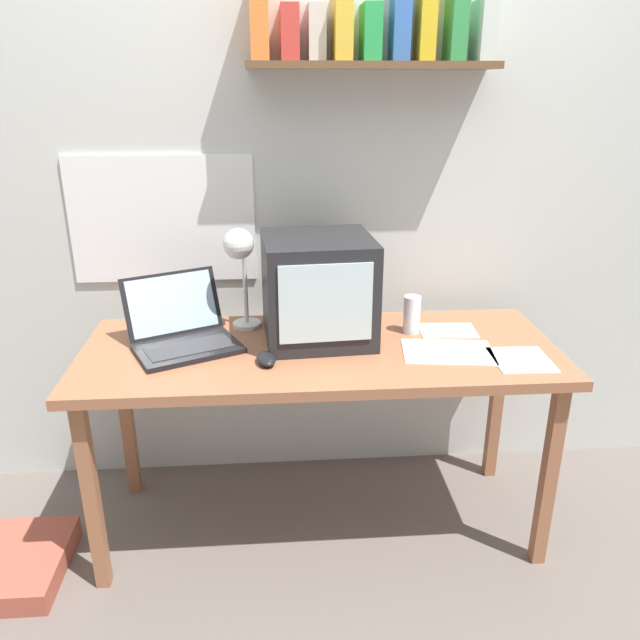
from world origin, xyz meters
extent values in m
plane|color=#665C56|center=(0.00, 0.00, 0.00)|extent=(12.00, 12.00, 0.00)
cube|color=silver|center=(0.00, 0.44, 1.30)|extent=(5.60, 0.06, 2.60)
cube|color=white|center=(-0.56, 0.40, 1.09)|extent=(0.69, 0.01, 0.48)
cube|color=brown|center=(0.20, 0.32, 1.63)|extent=(0.86, 0.18, 0.02)
cube|color=orange|center=(-0.18, 0.33, 1.77)|extent=(0.06, 0.16, 0.26)
cube|color=#C53A31|center=(-0.08, 0.35, 1.73)|extent=(0.06, 0.13, 0.18)
cube|color=beige|center=(0.02, 0.35, 1.73)|extent=(0.06, 0.11, 0.18)
cube|color=gold|center=(0.10, 0.33, 1.75)|extent=(0.06, 0.16, 0.21)
cube|color=green|center=(0.20, 0.34, 1.73)|extent=(0.06, 0.14, 0.18)
cube|color=#3665B7|center=(0.30, 0.36, 1.77)|extent=(0.06, 0.11, 0.25)
cube|color=gold|center=(0.39, 0.35, 1.77)|extent=(0.05, 0.11, 0.24)
cube|color=#328E47|center=(0.49, 0.35, 1.77)|extent=(0.06, 0.12, 0.26)
cube|color=silver|center=(0.59, 0.34, 1.74)|extent=(0.05, 0.14, 0.19)
cube|color=#9B6040|center=(0.00, 0.00, 0.71)|extent=(1.62, 0.64, 0.03)
cube|color=#9B6040|center=(-0.75, -0.26, 0.35)|extent=(0.04, 0.05, 0.70)
cube|color=#9B6040|center=(0.75, -0.26, 0.35)|extent=(0.04, 0.05, 0.70)
cube|color=#9B6040|center=(-0.75, 0.26, 0.35)|extent=(0.04, 0.05, 0.70)
cube|color=#9B6040|center=(0.75, 0.26, 0.35)|extent=(0.04, 0.05, 0.70)
cube|color=#232326|center=(0.00, 0.09, 0.91)|extent=(0.39, 0.38, 0.36)
cube|color=silver|center=(0.01, -0.09, 0.92)|extent=(0.30, 0.03, 0.26)
cube|color=black|center=(-0.45, 0.00, 0.74)|extent=(0.40, 0.34, 0.02)
cube|color=#38383A|center=(-0.44, -0.01, 0.75)|extent=(0.31, 0.23, 0.00)
cube|color=black|center=(-0.51, 0.14, 0.85)|extent=(0.34, 0.22, 0.21)
cube|color=#ABC5E0|center=(-0.51, 0.14, 0.85)|extent=(0.31, 0.20, 0.19)
cylinder|color=white|center=(-0.26, 0.21, 0.74)|extent=(0.10, 0.10, 0.01)
cylinder|color=white|center=(-0.26, 0.21, 0.90)|extent=(0.02, 0.02, 0.31)
sphere|color=white|center=(-0.27, 0.15, 1.06)|extent=(0.11, 0.11, 0.11)
cylinder|color=white|center=(0.34, 0.11, 0.80)|extent=(0.06, 0.06, 0.14)
cylinder|color=orange|center=(0.34, 0.11, 0.78)|extent=(0.05, 0.05, 0.10)
ellipsoid|color=black|center=(-0.18, -0.12, 0.75)|extent=(0.08, 0.11, 0.03)
cube|color=silver|center=(0.43, -0.08, 0.73)|extent=(0.32, 0.24, 0.00)
cube|color=white|center=(0.65, -0.15, 0.73)|extent=(0.19, 0.21, 0.00)
cube|color=white|center=(0.47, 0.11, 0.73)|extent=(0.21, 0.15, 0.00)
cube|color=#A64F3D|center=(-1.09, -0.19, 0.04)|extent=(0.39, 0.39, 0.08)
camera|label=1|loc=(-0.15, -1.95, 1.59)|focal=35.00mm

